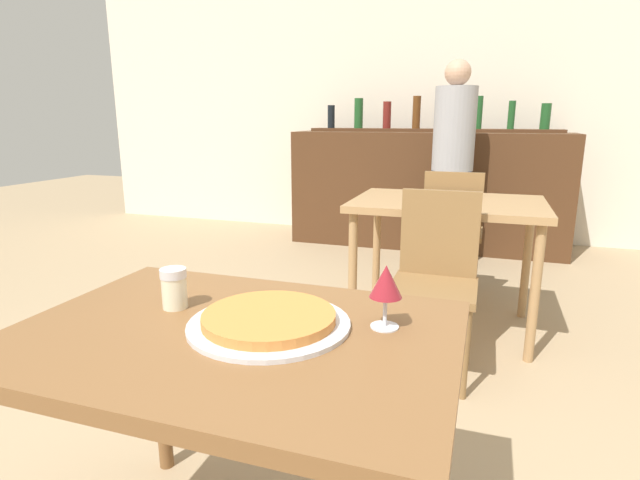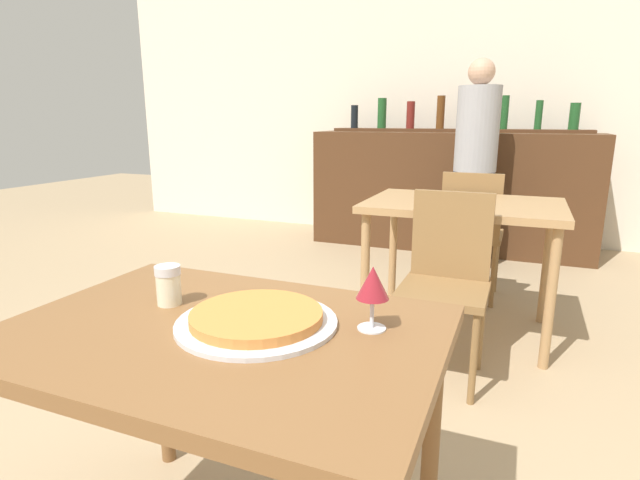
{
  "view_description": "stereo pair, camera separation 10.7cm",
  "coord_description": "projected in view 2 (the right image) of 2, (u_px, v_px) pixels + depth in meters",
  "views": [
    {
      "loc": [
        0.56,
        -1.0,
        1.23
      ],
      "look_at": [
        0.04,
        0.55,
        0.84
      ],
      "focal_mm": 28.0,
      "sensor_mm": 36.0,
      "label": 1
    },
    {
      "loc": [
        0.66,
        -0.96,
        1.23
      ],
      "look_at": [
        0.04,
        0.55,
        0.84
      ],
      "focal_mm": 28.0,
      "sensor_mm": 36.0,
      "label": 2
    }
  ],
  "objects": [
    {
      "name": "bar_back_shelf",
      "position": [
        454.0,
        123.0,
        4.77
      ],
      "size": [
        2.39,
        0.24,
        0.34
      ],
      "color": "#4C2D19",
      "rests_on": "bar_counter"
    },
    {
      "name": "wine_glass",
      "position": [
        373.0,
        285.0,
        1.19
      ],
      "size": [
        0.08,
        0.08,
        0.16
      ],
      "color": "silver",
      "rests_on": "dining_table_near"
    },
    {
      "name": "cheese_shaker",
      "position": [
        168.0,
        285.0,
        1.36
      ],
      "size": [
        0.07,
        0.07,
        0.11
      ],
      "color": "beige",
      "rests_on": "dining_table_near"
    },
    {
      "name": "pizza_tray",
      "position": [
        257.0,
        319.0,
        1.23
      ],
      "size": [
        0.4,
        0.4,
        0.04
      ],
      "color": "silver",
      "rests_on": "dining_table_near"
    },
    {
      "name": "dining_table_far",
      "position": [
        463.0,
        218.0,
        2.84
      ],
      "size": [
        1.07,
        0.76,
        0.78
      ],
      "color": "#A87F51",
      "rests_on": "ground_plane"
    },
    {
      "name": "chair_far_side_back",
      "position": [
        471.0,
        227.0,
        3.37
      ],
      "size": [
        0.4,
        0.4,
        0.89
      ],
      "rotation": [
        0.0,
        0.0,
        3.14
      ],
      "color": "olive",
      "rests_on": "ground_plane"
    },
    {
      "name": "chair_far_side_front",
      "position": [
        447.0,
        272.0,
        2.38
      ],
      "size": [
        0.4,
        0.4,
        0.89
      ],
      "color": "olive",
      "rests_on": "ground_plane"
    },
    {
      "name": "bar_counter",
      "position": [
        449.0,
        191.0,
        4.79
      ],
      "size": [
        2.6,
        0.56,
        1.11
      ],
      "color": "#4C2D19",
      "rests_on": "ground_plane"
    },
    {
      "name": "person_standing",
      "position": [
        475.0,
        158.0,
        4.08
      ],
      "size": [
        0.34,
        0.34,
        1.7
      ],
      "color": "#2D2D38",
      "rests_on": "ground_plane"
    },
    {
      "name": "dining_table_near",
      "position": [
        223.0,
        359.0,
        1.24
      ],
      "size": [
        1.07,
        0.76,
        0.74
      ],
      "color": "brown",
      "rests_on": "ground_plane"
    },
    {
      "name": "wall_back",
      "position": [
        462.0,
        102.0,
        5.04
      ],
      "size": [
        8.0,
        0.05,
        2.8
      ],
      "color": "silver",
      "rests_on": "ground_plane"
    }
  ]
}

